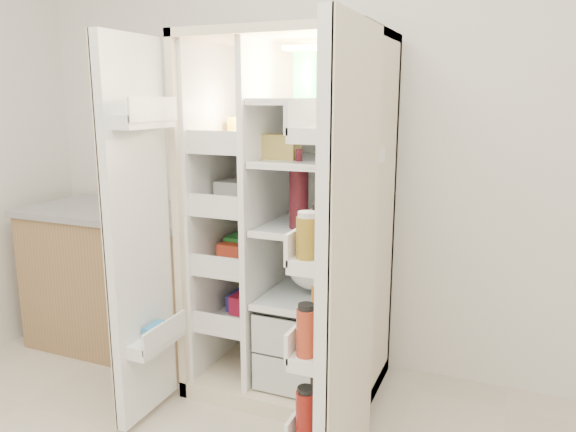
% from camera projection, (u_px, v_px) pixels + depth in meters
% --- Properties ---
extents(wall_back, '(4.00, 0.02, 2.70)m').
position_uv_depth(wall_back, '(351.00, 126.00, 2.93)').
color(wall_back, white).
rests_on(wall_back, floor).
extents(refrigerator, '(0.92, 0.70, 1.80)m').
position_uv_depth(refrigerator, '(296.00, 246.00, 2.81)').
color(refrigerator, beige).
rests_on(refrigerator, floor).
extents(freezer_door, '(0.15, 0.40, 1.72)m').
position_uv_depth(freezer_door, '(139.00, 236.00, 2.43)').
color(freezer_door, white).
rests_on(freezer_door, floor).
extents(fridge_door, '(0.17, 0.58, 1.72)m').
position_uv_depth(fridge_door, '(343.00, 275.00, 1.98)').
color(fridge_door, white).
rests_on(fridge_door, floor).
extents(kitchen_counter, '(1.18, 0.63, 0.86)m').
position_uv_depth(kitchen_counter, '(127.00, 278.00, 3.30)').
color(kitchen_counter, olive).
rests_on(kitchen_counter, floor).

